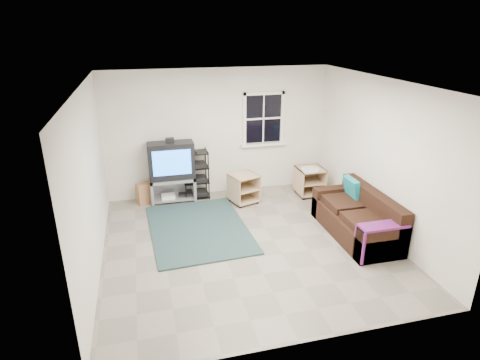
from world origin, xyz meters
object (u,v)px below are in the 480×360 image
object	(u,v)px
av_rack	(196,177)
side_table_left	(243,187)
side_table_right	(309,179)
sofa	(358,219)
tv_unit	(172,167)

from	to	relation	value
av_rack	side_table_left	xyz separation A→B (m)	(0.88, -0.44, -0.13)
side_table_right	sofa	distance (m)	1.83
side_table_left	side_table_right	xyz separation A→B (m)	(1.45, 0.02, 0.03)
side_table_right	av_rack	bearing A→B (deg)	169.65
sofa	tv_unit	bearing A→B (deg)	142.82
side_table_right	sofa	world-z (taller)	sofa
side_table_left	side_table_right	distance (m)	1.45
av_rack	tv_unit	bearing A→B (deg)	-175.10
side_table_left	sofa	xyz separation A→B (m)	(1.56, -1.81, -0.02)
side_table_left	tv_unit	bearing A→B (deg)	163.55
side_table_right	sofa	xyz separation A→B (m)	(0.11, -1.83, -0.05)
tv_unit	side_table_right	xyz separation A→B (m)	(2.81, -0.38, -0.38)
side_table_right	sofa	bearing A→B (deg)	-86.68
side_table_left	side_table_right	bearing A→B (deg)	0.74
tv_unit	side_table_left	bearing A→B (deg)	-16.45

